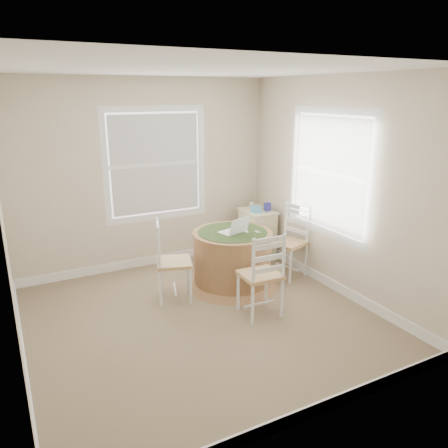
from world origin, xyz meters
TOP-DOWN VIEW (x-y plane):
  - room at (0.17, 0.16)m, footprint 3.64×3.64m
  - round_table at (0.72, 0.62)m, footprint 1.19×1.19m
  - chair_left at (-0.08, 0.59)m, footprint 0.51×0.52m
  - chair_near at (0.63, -0.20)m, footprint 0.44×0.42m
  - chair_right at (1.53, 0.55)m, footprint 0.50×0.52m
  - laptop at (0.73, 0.59)m, footprint 0.38×0.35m
  - mouse at (0.87, 0.54)m, footprint 0.06×0.09m
  - phone at (1.00, 0.47)m, footprint 0.05×0.09m
  - keys at (0.90, 0.63)m, footprint 0.06×0.05m
  - corner_chest at (1.54, 1.35)m, footprint 0.41×0.55m
  - tissue_box at (1.46, 1.25)m, footprint 0.12×0.12m
  - box_yellow at (1.57, 1.42)m, footprint 0.15×0.10m
  - box_blue at (1.65, 1.26)m, footprint 0.08×0.08m
  - cup_cream at (1.52, 1.48)m, footprint 0.07×0.07m

SIDE VIEW (x-z plane):
  - corner_chest at x=1.54m, z-range 0.00..0.73m
  - round_table at x=0.72m, z-range 0.03..0.76m
  - chair_left at x=-0.08m, z-range 0.00..0.95m
  - chair_near at x=0.63m, z-range 0.00..0.95m
  - chair_right at x=1.53m, z-range 0.00..0.95m
  - phone at x=1.00m, z-range 0.71..0.73m
  - keys at x=0.90m, z-range 0.71..0.74m
  - mouse at x=0.87m, z-range 0.71..0.74m
  - laptop at x=0.73m, z-range 0.64..0.86m
  - box_yellow at x=1.57m, z-range 0.73..0.79m
  - cup_cream at x=1.52m, z-range 0.73..0.82m
  - tissue_box at x=1.46m, z-range 0.73..0.83m
  - box_blue at x=1.65m, z-range 0.73..0.85m
  - room at x=0.17m, z-range -0.02..2.62m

